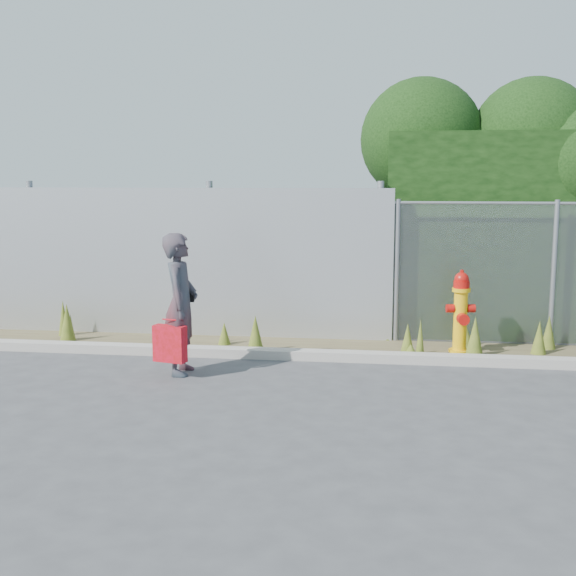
% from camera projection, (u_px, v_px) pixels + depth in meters
% --- Properties ---
extents(ground, '(80.00, 80.00, 0.00)m').
position_uv_depth(ground, '(298.00, 402.00, 7.63)').
color(ground, '#3D3D40').
rests_on(ground, ground).
extents(curb, '(16.00, 0.22, 0.12)m').
position_uv_depth(curb, '(315.00, 355.00, 9.39)').
color(curb, gray).
rests_on(curb, ground).
extents(weed_strip, '(16.00, 1.31, 0.55)m').
position_uv_depth(weed_strip, '(277.00, 338.00, 10.03)').
color(weed_strip, brown).
rests_on(weed_strip, ground).
extents(corrugated_fence, '(8.50, 0.21, 2.30)m').
position_uv_depth(corrugated_fence, '(108.00, 261.00, 10.84)').
color(corrugated_fence, '#ABADB2').
rests_on(corrugated_fence, ground).
extents(fire_hydrant, '(0.38, 0.34, 1.14)m').
position_uv_depth(fire_hydrant, '(460.00, 314.00, 9.61)').
color(fire_hydrant, '#F1B30C').
rests_on(fire_hydrant, ground).
extents(woman, '(0.46, 0.65, 1.70)m').
position_uv_depth(woman, '(181.00, 304.00, 8.62)').
color(woman, '#0E505A').
rests_on(woman, ground).
extents(red_tote_bag, '(0.39, 0.14, 0.51)m').
position_uv_depth(red_tote_bag, '(170.00, 344.00, 8.49)').
color(red_tote_bag, '#9E1109').
extents(black_shoulder_bag, '(0.21, 0.09, 0.16)m').
position_uv_depth(black_shoulder_bag, '(186.00, 295.00, 8.82)').
color(black_shoulder_bag, black).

